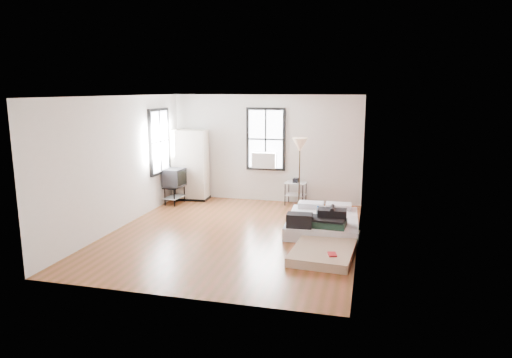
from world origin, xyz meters
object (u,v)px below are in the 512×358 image
(mattress_main, at_px, (322,222))
(floor_lamp, at_px, (300,148))
(tv_stand, at_px, (174,179))
(wardrobe, at_px, (190,165))
(mattress_bare, at_px, (326,242))
(side_table, at_px, (296,187))

(mattress_main, height_order, floor_lamp, floor_lamp)
(tv_stand, bearing_deg, mattress_main, -13.45)
(wardrobe, relative_size, floor_lamp, 1.07)
(mattress_bare, xyz_separation_m, floor_lamp, (-0.96, 2.87, 1.38))
(side_table, height_order, tv_stand, tv_stand)
(mattress_main, xyz_separation_m, wardrobe, (-3.75, 1.90, 0.76))
(side_table, bearing_deg, mattress_bare, -70.81)
(wardrobe, height_order, floor_lamp, wardrobe)
(mattress_bare, relative_size, floor_lamp, 1.17)
(mattress_bare, height_order, wardrobe, wardrobe)
(mattress_main, height_order, side_table, side_table)
(side_table, relative_size, floor_lamp, 0.40)
(wardrobe, bearing_deg, mattress_main, -29.36)
(mattress_bare, height_order, tv_stand, tv_stand)
(mattress_main, bearing_deg, floor_lamp, 111.29)
(mattress_bare, distance_m, side_table, 3.33)
(side_table, bearing_deg, floor_lamp, -63.38)
(wardrobe, bearing_deg, mattress_bare, -40.25)
(mattress_bare, distance_m, wardrobe, 5.05)
(mattress_main, distance_m, floor_lamp, 2.31)
(floor_lamp, bearing_deg, side_table, 116.62)
(side_table, relative_size, tv_stand, 0.75)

